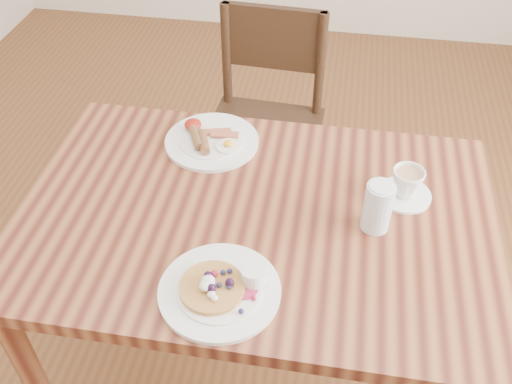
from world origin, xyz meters
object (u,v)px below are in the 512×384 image
pancake_plate (222,288)px  dining_table (256,239)px  breakfast_plate (210,140)px  teacup_saucer (406,185)px  water_glass (378,207)px  chair_far (265,119)px

pancake_plate → dining_table: bearing=82.7°
dining_table → breakfast_plate: breakfast_plate is taller
teacup_saucer → water_glass: bearing=-121.3°
water_glass → teacup_saucer: bearing=58.7°
chair_far → water_glass: size_ratio=6.76×
teacup_saucer → pancake_plate: bearing=-136.5°
dining_table → teacup_saucer: teacup_saucer is taller
teacup_saucer → chair_far: bearing=125.9°
pancake_plate → teacup_saucer: 0.55m
chair_far → teacup_saucer: bearing=129.2°
dining_table → water_glass: 0.34m
pancake_plate → water_glass: water_glass is taller
chair_far → pancake_plate: (0.06, -1.02, 0.27)m
dining_table → chair_far: bearing=97.0°
chair_far → pancake_plate: size_ratio=3.26×
chair_far → pancake_plate: 1.06m
dining_table → pancake_plate: pancake_plate is taller
dining_table → pancake_plate: size_ratio=4.44×
pancake_plate → teacup_saucer: bearing=43.5°
dining_table → chair_far: size_ratio=1.36×
chair_far → breakfast_plate: chair_far is taller
breakfast_plate → water_glass: (0.47, -0.26, 0.05)m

